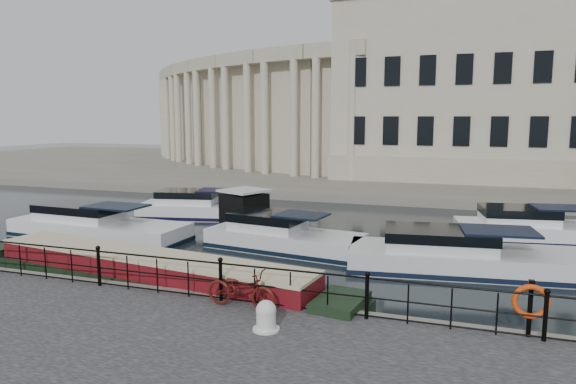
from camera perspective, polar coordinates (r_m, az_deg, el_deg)
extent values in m
plane|color=black|center=(16.58, -3.93, -11.19)|extent=(160.00, 160.00, 0.00)
cube|color=#6B665B|center=(54.02, 12.17, 2.46)|extent=(120.00, 42.00, 0.55)
cylinder|color=black|center=(16.39, -20.27, -7.89)|extent=(0.10, 0.10, 1.10)
sphere|color=black|center=(16.24, -20.38, -5.85)|extent=(0.14, 0.14, 0.14)
cylinder|color=black|center=(14.29, -7.49, -9.80)|extent=(0.10, 0.10, 1.10)
sphere|color=black|center=(14.12, -7.53, -7.48)|extent=(0.14, 0.14, 0.14)
cylinder|color=black|center=(13.11, 8.75, -11.50)|extent=(0.10, 0.10, 1.10)
sphere|color=black|center=(12.92, 8.81, -9.00)|extent=(0.14, 0.14, 0.14)
cylinder|color=black|center=(13.09, 26.69, -12.33)|extent=(0.10, 0.10, 1.10)
sphere|color=black|center=(12.90, 26.86, -9.83)|extent=(0.14, 0.14, 0.14)
cylinder|color=black|center=(14.14, -7.53, -7.87)|extent=(24.00, 0.05, 0.05)
cylinder|color=black|center=(14.29, -7.49, -9.80)|extent=(24.00, 0.04, 0.04)
cylinder|color=black|center=(14.44, -7.45, -11.57)|extent=(24.00, 0.04, 0.04)
cube|color=#ADA38C|center=(47.47, 18.91, 10.23)|extent=(20.00, 14.00, 14.00)
cube|color=#9E937F|center=(48.36, 19.34, 19.02)|extent=(20.40, 14.40, 0.80)
cube|color=#9E937F|center=(47.59, 18.58, 3.01)|extent=(20.30, 14.30, 2.00)
cube|color=#ADA38C|center=(44.45, 6.57, 8.85)|extent=(5.73, 4.06, 11.00)
cube|color=#9E937F|center=(42.99, 5.53, 15.44)|extent=(5.62, 2.73, 1.20)
cylinder|color=#ADA38C|center=(41.43, 7.14, 8.06)|extent=(0.70, 0.70, 9.80)
cylinder|color=#ADA38C|center=(42.88, 3.10, 8.12)|extent=(0.70, 0.70, 9.80)
cube|color=#ADA38C|center=(47.11, 0.97, 8.86)|extent=(5.90, 4.56, 11.00)
cube|color=#9E937F|center=(45.85, -0.58, 15.02)|extent=(5.62, 3.30, 1.20)
cylinder|color=#ADA38C|center=(44.06, 0.65, 8.13)|extent=(0.70, 0.70, 9.80)
cylinder|color=#ADA38C|center=(46.13, -2.62, 8.12)|extent=(0.70, 0.70, 9.80)
cube|color=#ADA38C|center=(50.61, -3.52, 8.80)|extent=(5.99, 4.99, 11.00)
cube|color=#9E937F|center=(49.60, -5.36, 14.47)|extent=(5.55, 3.83, 1.20)
cylinder|color=#ADA38C|center=(47.68, -4.53, 8.11)|extent=(0.70, 0.70, 9.80)
cylinder|color=#ADA38C|center=(50.22, -6.99, 8.08)|extent=(0.70, 0.70, 9.80)
cube|color=#ADA38C|center=(54.76, -6.89, 8.71)|extent=(5.99, 5.36, 11.00)
cube|color=#9E937F|center=(54.02, -8.85, 13.89)|extent=(5.40, 4.29, 1.20)
cylinder|color=#ADA38C|center=(52.04, -8.38, 8.05)|extent=(0.70, 0.70, 9.80)
cylinder|color=#ADA38C|center=(54.91, -10.10, 8.01)|extent=(0.70, 0.70, 9.80)
cube|color=#ADA38C|center=(59.37, -9.25, 8.62)|extent=(5.91, 5.64, 11.00)
cube|color=#9E937F|center=(58.89, -11.22, 13.35)|extent=(5.16, 4.70, 1.20)
cylinder|color=#ADA38C|center=(56.90, -11.03, 7.99)|extent=(0.70, 0.70, 9.80)
cylinder|color=#ADA38C|center=(59.99, -12.13, 7.96)|extent=(0.70, 0.70, 9.80)
cube|color=#ADA38C|center=(64.27, -10.74, 8.54)|extent=(5.74, 5.85, 11.00)
cube|color=#9E937F|center=(64.05, -12.64, 12.88)|extent=(4.86, 5.04, 1.20)
cylinder|color=#ADA38C|center=(62.10, -12.69, 7.95)|extent=(0.70, 0.70, 9.80)
cylinder|color=#ADA38C|center=(65.31, -13.28, 7.93)|extent=(0.70, 0.70, 9.80)
cube|color=#ADA38C|center=(69.35, -11.51, 8.48)|extent=(5.49, 5.97, 11.00)
cube|color=#9E937F|center=(69.38, -13.31, 12.48)|extent=(4.48, 5.30, 1.20)
cylinder|color=#ADA38C|center=(67.48, -13.54, 7.92)|extent=(0.70, 0.70, 9.80)
cylinder|color=#ADA38C|center=(70.76, -13.73, 7.92)|extent=(0.70, 0.70, 9.80)
cube|color=#ADA38C|center=(74.50, -11.70, 8.45)|extent=(5.16, 6.00, 11.00)
cube|color=#9E937F|center=(74.76, -13.38, 12.15)|extent=(4.04, 5.49, 1.20)
cylinder|color=#ADA38C|center=(72.94, -13.75, 7.92)|extent=(0.70, 0.70, 9.80)
cylinder|color=#ADA38C|center=(76.22, -13.62, 7.93)|extent=(0.70, 0.70, 9.80)
cube|color=#ADA38C|center=(79.64, -11.42, 8.43)|extent=(4.76, 5.95, 11.00)
cube|color=#9E937F|center=(80.11, -12.97, 11.89)|extent=(3.54, 5.60, 1.20)
cylinder|color=#ADA38C|center=(78.40, -13.44, 7.93)|extent=(0.70, 0.70, 9.80)
cylinder|color=#ADA38C|center=(81.64, -13.06, 7.95)|extent=(0.70, 0.70, 9.80)
imported|color=#4A130D|center=(13.71, -5.23, -10.66)|extent=(2.04, 0.86, 1.04)
cylinder|color=silver|center=(12.44, -2.45, -14.04)|extent=(0.46, 0.46, 0.48)
sphere|color=silver|center=(12.35, -2.46, -13.00)|extent=(0.48, 0.48, 0.48)
cylinder|color=silver|center=(12.52, -2.44, -14.96)|extent=(0.64, 0.64, 0.05)
cylinder|color=black|center=(13.16, 25.28, -11.71)|extent=(0.11, 0.11, 1.29)
cube|color=black|center=(12.96, 25.46, -9.03)|extent=(0.13, 0.13, 0.09)
torus|color=#D73D0B|center=(13.01, 25.38, -10.93)|extent=(0.81, 0.13, 0.81)
cube|color=black|center=(17.49, -15.34, -10.08)|extent=(14.78, 3.90, 0.88)
cube|color=maroon|center=(17.30, -15.42, -8.03)|extent=(11.83, 3.22, 0.68)
cube|color=beige|center=(17.20, -15.47, -6.75)|extent=(11.84, 3.27, 0.10)
cube|color=#6B665B|center=(25.14, -4.85, -4.35)|extent=(3.29, 3.07, 0.22)
cube|color=black|center=(24.93, -4.88, -1.99)|extent=(2.31, 2.31, 1.58)
cube|color=silver|center=(24.79, -4.91, 0.17)|extent=(2.54, 2.54, 0.11)
cube|color=white|center=(25.41, -20.22, -4.35)|extent=(8.74, 2.98, 1.20)
cube|color=black|center=(25.42, -20.21, -4.53)|extent=(8.83, 3.01, 0.18)
cube|color=white|center=(25.94, -22.03, -2.28)|extent=(3.98, 2.29, 0.90)
cube|color=black|center=(24.49, -18.56, -1.51)|extent=(2.67, 1.92, 0.08)
cube|color=silver|center=(21.74, -0.41, -5.91)|extent=(6.87, 3.32, 1.20)
cube|color=black|center=(21.76, -0.41, -6.11)|extent=(6.94, 3.35, 0.18)
cube|color=silver|center=(21.92, -2.25, -3.52)|extent=(3.22, 2.37, 0.90)
cube|color=black|center=(21.11, 1.50, -2.59)|extent=(2.20, 1.94, 0.08)
cube|color=silver|center=(19.83, 19.28, -7.77)|extent=(8.68, 3.78, 1.20)
cube|color=black|center=(19.85, 19.27, -8.00)|extent=(8.77, 3.82, 0.18)
cube|color=silver|center=(19.50, 16.45, -5.33)|extent=(4.03, 2.72, 0.90)
cube|color=black|center=(19.67, 22.39, -4.00)|extent=(2.74, 2.23, 0.08)
cube|color=white|center=(29.04, -9.39, -2.43)|extent=(7.37, 3.80, 1.20)
cube|color=black|center=(29.05, -9.39, -2.58)|extent=(7.44, 3.84, 0.18)
cube|color=white|center=(29.15, -11.02, -0.74)|extent=(3.50, 2.60, 0.90)
cube|color=black|center=(28.59, -7.84, 0.18)|extent=(2.40, 2.10, 0.08)
cube|color=white|center=(25.81, 25.86, -4.48)|extent=(7.22, 3.63, 1.20)
cube|color=black|center=(25.83, 25.85, -4.66)|extent=(7.29, 3.67, 0.18)
cube|color=white|center=(25.43, 24.18, -2.61)|extent=(3.40, 2.59, 0.90)
cube|color=black|center=(25.81, 27.81, -1.56)|extent=(2.33, 2.12, 0.08)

